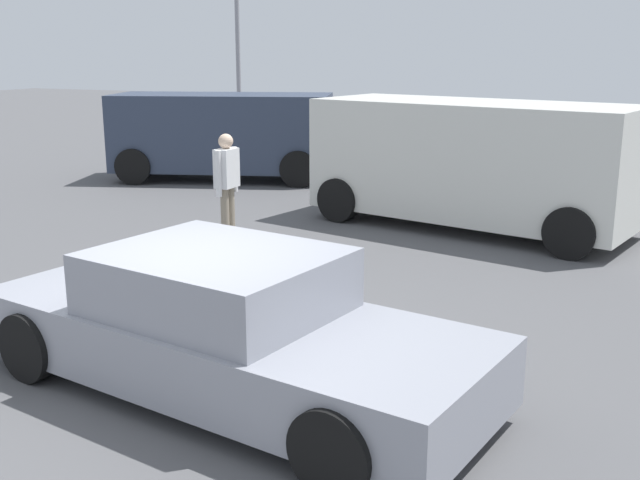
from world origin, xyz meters
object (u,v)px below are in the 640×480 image
Objects in this scene: pedestrian at (227,178)px; van_white at (473,160)px; dog at (262,255)px; suv_dark at (223,133)px; sedan_foreground at (225,328)px; light_post_near at (237,4)px.

van_white is at bearing -143.19° from pedestrian.
dog is 7.80m from suv_dark.
suv_dark reaches higher than sedan_foreground.
van_white is at bearing -40.35° from suv_dark.
light_post_near is at bearing 129.48° from sedan_foreground.
dog is 14.59m from light_post_near.
pedestrian is at bearing -76.95° from suv_dark.
light_post_near is at bearing 150.93° from van_white.
light_post_near reaches higher than van_white.
suv_dark is 5.80m from pedestrian.
suv_dark is 0.84× the size of light_post_near.
van_white is 4.06m from pedestrian.
suv_dark is (-5.70, 9.67, 0.48)m from sedan_foreground.
sedan_foreground is at bearing -61.10° from light_post_near.
suv_dark reaches higher than pedestrian.
van_white is at bearing -42.44° from light_post_near.
van_white reaches higher than dog.
pedestrian is 12.53m from light_post_near.
light_post_near reaches higher than sedan_foreground.
light_post_near is at bearing 74.78° from dog.
sedan_foreground is at bearing -77.44° from suv_dark.
sedan_foreground is at bearing -81.19° from van_white.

